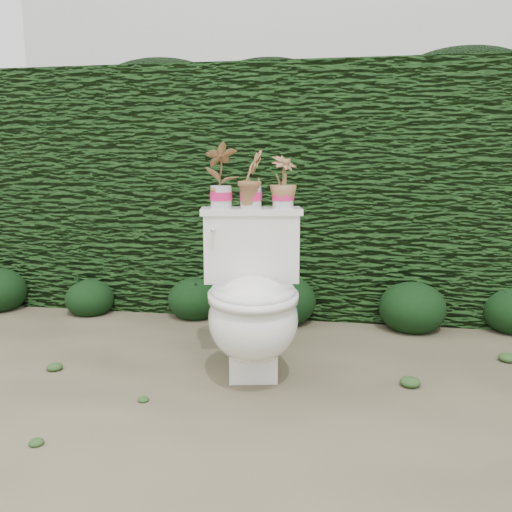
% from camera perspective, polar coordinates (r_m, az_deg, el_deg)
% --- Properties ---
extents(ground, '(60.00, 60.00, 0.00)m').
position_cam_1_polar(ground, '(2.54, -6.09, -13.44)').
color(ground, '#7C7355').
rests_on(ground, ground).
extents(hedge, '(8.00, 1.00, 1.60)m').
position_cam_1_polar(hedge, '(3.90, 0.18, 6.96)').
color(hedge, '#204617').
rests_on(hedge, ground).
extents(house_wall, '(8.00, 3.50, 4.00)m').
position_cam_1_polar(house_wall, '(8.30, 9.84, 16.76)').
color(house_wall, silver).
rests_on(house_wall, ground).
extents(toilet, '(0.58, 0.76, 0.78)m').
position_cam_1_polar(toilet, '(2.54, -0.36, -4.87)').
color(toilet, white).
rests_on(toilet, ground).
extents(potted_plant_left, '(0.20, 0.18, 0.31)m').
position_cam_1_polar(potted_plant_left, '(2.70, -3.72, 8.32)').
color(potted_plant_left, '#3F8228').
rests_on(potted_plant_left, toilet).
extents(potted_plant_center, '(0.14, 0.17, 0.27)m').
position_cam_1_polar(potted_plant_center, '(2.70, -0.55, 7.93)').
color(potted_plant_center, '#3F8228').
rests_on(potted_plant_center, toilet).
extents(potted_plant_right, '(0.19, 0.19, 0.24)m').
position_cam_1_polar(potted_plant_right, '(2.71, 2.87, 7.66)').
color(potted_plant_right, '#3F8228').
rests_on(potted_plant_right, toilet).
extents(liriope_clump_2, '(0.32, 0.32, 0.25)m').
position_cam_1_polar(liriope_clump_2, '(3.79, -17.13, -3.88)').
color(liriope_clump_2, black).
rests_on(liriope_clump_2, ground).
extents(liriope_clump_3, '(0.36, 0.36, 0.28)m').
position_cam_1_polar(liriope_clump_3, '(3.57, -6.43, -4.10)').
color(liriope_clump_3, black).
rests_on(liriope_clump_3, ground).
extents(liriope_clump_4, '(0.42, 0.42, 0.34)m').
position_cam_1_polar(liriope_clump_4, '(3.42, 2.80, -4.23)').
color(liriope_clump_4, black).
rests_on(liriope_clump_4, ground).
extents(liriope_clump_5, '(0.40, 0.40, 0.32)m').
position_cam_1_polar(liriope_clump_5, '(3.41, 16.15, -4.81)').
color(liriope_clump_5, black).
rests_on(liriope_clump_5, ground).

